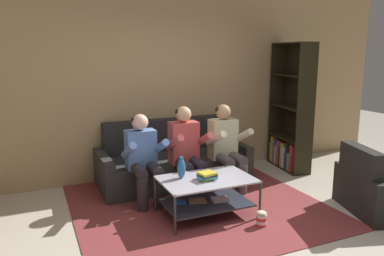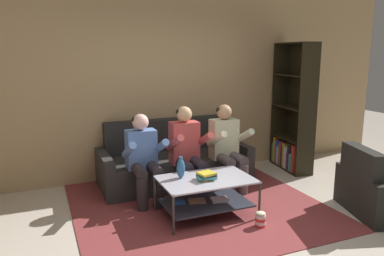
{
  "view_description": "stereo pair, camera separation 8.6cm",
  "coord_description": "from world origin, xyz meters",
  "px_view_note": "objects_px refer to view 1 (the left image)",
  "views": [
    {
      "loc": [
        -1.87,
        -3.02,
        1.89
      ],
      "look_at": [
        -0.07,
        1.07,
        0.99
      ],
      "focal_mm": 35.0,
      "sensor_mm": 36.0,
      "label": 1
    },
    {
      "loc": [
        -1.79,
        -3.06,
        1.89
      ],
      "look_at": [
        -0.07,
        1.07,
        0.99
      ],
      "focal_mm": 35.0,
      "sensor_mm": 36.0,
      "label": 2
    }
  ],
  "objects_px": {
    "couch": "(172,163)",
    "bookshelf": "(291,125)",
    "person_seated_left": "(143,155)",
    "coffee_table": "(206,191)",
    "book_stack": "(207,176)",
    "popcorn_tub": "(261,219)",
    "vase": "(181,168)",
    "person_seated_right": "(226,144)",
    "armchair": "(383,191)",
    "person_seated_middle": "(187,148)"
  },
  "relations": [
    {
      "from": "person_seated_left",
      "to": "vase",
      "type": "height_order",
      "value": "person_seated_left"
    },
    {
      "from": "book_stack",
      "to": "bookshelf",
      "type": "height_order",
      "value": "bookshelf"
    },
    {
      "from": "person_seated_right",
      "to": "armchair",
      "type": "distance_m",
      "value": 2.02
    },
    {
      "from": "couch",
      "to": "book_stack",
      "type": "xyz_separation_m",
      "value": [
        -0.06,
        -1.29,
        0.21
      ]
    },
    {
      "from": "person_seated_right",
      "to": "bookshelf",
      "type": "relative_size",
      "value": 0.58
    },
    {
      "from": "armchair",
      "to": "vase",
      "type": "bearing_deg",
      "value": 158.49
    },
    {
      "from": "book_stack",
      "to": "vase",
      "type": "bearing_deg",
      "value": 146.27
    },
    {
      "from": "vase",
      "to": "bookshelf",
      "type": "bearing_deg",
      "value": 23.47
    },
    {
      "from": "person_seated_right",
      "to": "book_stack",
      "type": "bearing_deg",
      "value": -131.72
    },
    {
      "from": "book_stack",
      "to": "person_seated_right",
      "type": "bearing_deg",
      "value": 48.28
    },
    {
      "from": "coffee_table",
      "to": "armchair",
      "type": "height_order",
      "value": "armchair"
    },
    {
      "from": "person_seated_left",
      "to": "person_seated_right",
      "type": "xyz_separation_m",
      "value": [
        1.2,
        0.01,
        0.03
      ]
    },
    {
      "from": "book_stack",
      "to": "couch",
      "type": "bearing_deg",
      "value": 87.4
    },
    {
      "from": "coffee_table",
      "to": "bookshelf",
      "type": "height_order",
      "value": "bookshelf"
    },
    {
      "from": "coffee_table",
      "to": "bookshelf",
      "type": "xyz_separation_m",
      "value": [
        2.11,
        1.16,
        0.42
      ]
    },
    {
      "from": "bookshelf",
      "to": "coffee_table",
      "type": "bearing_deg",
      "value": -151.19
    },
    {
      "from": "coffee_table",
      "to": "book_stack",
      "type": "xyz_separation_m",
      "value": [
        -0.01,
        -0.04,
        0.2
      ]
    },
    {
      "from": "person_seated_middle",
      "to": "bookshelf",
      "type": "bearing_deg",
      "value": 12.56
    },
    {
      "from": "person_seated_left",
      "to": "bookshelf",
      "type": "distance_m",
      "value": 2.7
    },
    {
      "from": "person_seated_right",
      "to": "coffee_table",
      "type": "relative_size",
      "value": 1.1
    },
    {
      "from": "vase",
      "to": "bookshelf",
      "type": "relative_size",
      "value": 0.13
    },
    {
      "from": "person_seated_left",
      "to": "coffee_table",
      "type": "bearing_deg",
      "value": -51.6
    },
    {
      "from": "person_seated_left",
      "to": "coffee_table",
      "type": "xyz_separation_m",
      "value": [
        0.55,
        -0.7,
        -0.32
      ]
    },
    {
      "from": "person_seated_middle",
      "to": "coffee_table",
      "type": "xyz_separation_m",
      "value": [
        -0.05,
        -0.7,
        -0.35
      ]
    },
    {
      "from": "couch",
      "to": "person_seated_right",
      "type": "bearing_deg",
      "value": -42.37
    },
    {
      "from": "couch",
      "to": "bookshelf",
      "type": "distance_m",
      "value": 2.11
    },
    {
      "from": "armchair",
      "to": "popcorn_tub",
      "type": "distance_m",
      "value": 1.59
    },
    {
      "from": "armchair",
      "to": "couch",
      "type": "bearing_deg",
      "value": 134.11
    },
    {
      "from": "person_seated_right",
      "to": "person_seated_middle",
      "type": "bearing_deg",
      "value": 179.94
    },
    {
      "from": "vase",
      "to": "coffee_table",
      "type": "bearing_deg",
      "value": -26.56
    },
    {
      "from": "couch",
      "to": "person_seated_right",
      "type": "relative_size",
      "value": 1.82
    },
    {
      "from": "person_seated_middle",
      "to": "armchair",
      "type": "xyz_separation_m",
      "value": [
        1.94,
        -1.46,
        -0.38
      ]
    },
    {
      "from": "person_seated_left",
      "to": "bookshelf",
      "type": "bearing_deg",
      "value": 9.91
    },
    {
      "from": "couch",
      "to": "vase",
      "type": "distance_m",
      "value": 1.19
    },
    {
      "from": "couch",
      "to": "person_seated_middle",
      "type": "height_order",
      "value": "person_seated_middle"
    },
    {
      "from": "person_seated_left",
      "to": "bookshelf",
      "type": "height_order",
      "value": "bookshelf"
    },
    {
      "from": "person_seated_left",
      "to": "bookshelf",
      "type": "relative_size",
      "value": 0.55
    },
    {
      "from": "popcorn_tub",
      "to": "vase",
      "type": "bearing_deg",
      "value": 137.06
    },
    {
      "from": "bookshelf",
      "to": "armchair",
      "type": "height_order",
      "value": "bookshelf"
    },
    {
      "from": "person_seated_left",
      "to": "popcorn_tub",
      "type": "bearing_deg",
      "value": -50.92
    },
    {
      "from": "book_stack",
      "to": "popcorn_tub",
      "type": "distance_m",
      "value": 0.77
    },
    {
      "from": "vase",
      "to": "person_seated_left",
      "type": "bearing_deg",
      "value": 117.14
    },
    {
      "from": "person_seated_right",
      "to": "vase",
      "type": "height_order",
      "value": "person_seated_right"
    },
    {
      "from": "couch",
      "to": "armchair",
      "type": "height_order",
      "value": "couch"
    },
    {
      "from": "coffee_table",
      "to": "book_stack",
      "type": "height_order",
      "value": "book_stack"
    },
    {
      "from": "person_seated_middle",
      "to": "vase",
      "type": "distance_m",
      "value": 0.65
    },
    {
      "from": "person_seated_middle",
      "to": "coffee_table",
      "type": "bearing_deg",
      "value": -93.97
    },
    {
      "from": "couch",
      "to": "person_seated_left",
      "type": "bearing_deg",
      "value": -137.36
    },
    {
      "from": "person_seated_middle",
      "to": "person_seated_left",
      "type": "bearing_deg",
      "value": -179.44
    },
    {
      "from": "person_seated_middle",
      "to": "bookshelf",
      "type": "relative_size",
      "value": 0.58
    }
  ]
}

